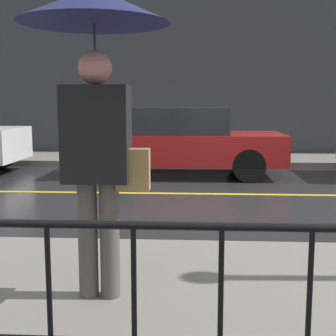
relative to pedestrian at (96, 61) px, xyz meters
name	(u,v)px	position (x,y,z in m)	size (l,w,h in m)	color
ground_plane	(222,194)	(1.17, 4.66, -1.87)	(80.00, 80.00, 0.00)	#262628
sidewalk_near	(261,316)	(1.17, -0.11, -1.79)	(28.00, 3.14, 0.14)	slate
sidewalk_far	(213,159)	(1.17, 8.95, -1.79)	(28.00, 2.18, 0.14)	slate
lane_marking	(222,194)	(1.17, 4.66, -1.86)	(25.20, 0.12, 0.01)	gold
building_storefront	(213,59)	(1.17, 10.19, 0.91)	(28.00, 0.30, 5.54)	#383D42
railing_foreground	(309,307)	(1.17, -1.43, -1.12)	(12.00, 0.04, 0.95)	black
pedestrian	(96,61)	(0.00, 0.00, 0.00)	(1.06, 1.06, 2.21)	#4C4742
car_red	(182,141)	(0.42, 6.71, -1.12)	(4.16, 1.81, 1.46)	maroon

